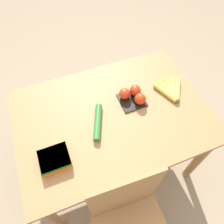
# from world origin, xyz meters

# --- Properties ---
(ground_plane) EXTENTS (12.00, 12.00, 0.00)m
(ground_plane) POSITION_xyz_m (0.00, 0.00, 0.00)
(ground_plane) COLOR gray
(dining_table) EXTENTS (1.21, 0.85, 0.73)m
(dining_table) POSITION_xyz_m (0.00, 0.00, 0.62)
(dining_table) COLOR #9E7044
(dining_table) RESTS_ON ground_plane
(chair) EXTENTS (0.44, 0.42, 0.93)m
(chair) POSITION_xyz_m (0.12, 0.59, 0.48)
(chair) COLOR #A87547
(chair) RESTS_ON ground_plane
(banana_bunch) EXTENTS (0.20, 0.20, 0.04)m
(banana_bunch) POSITION_xyz_m (-0.43, -0.02, 0.74)
(banana_bunch) COLOR brown
(banana_bunch) RESTS_ON dining_table
(tomato_pack) EXTENTS (0.16, 0.16, 0.08)m
(tomato_pack) POSITION_xyz_m (-0.17, -0.06, 0.76)
(tomato_pack) COLOR black
(tomato_pack) RESTS_ON dining_table
(carrot_bag) EXTENTS (0.16, 0.14, 0.06)m
(carrot_bag) POSITION_xyz_m (0.40, 0.17, 0.76)
(carrot_bag) COLOR orange
(carrot_bag) RESTS_ON dining_table
(cucumber_near) EXTENTS (0.13, 0.24, 0.04)m
(cucumber_near) POSITION_xyz_m (0.10, 0.03, 0.75)
(cucumber_near) COLOR #2D702D
(cucumber_near) RESTS_ON dining_table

